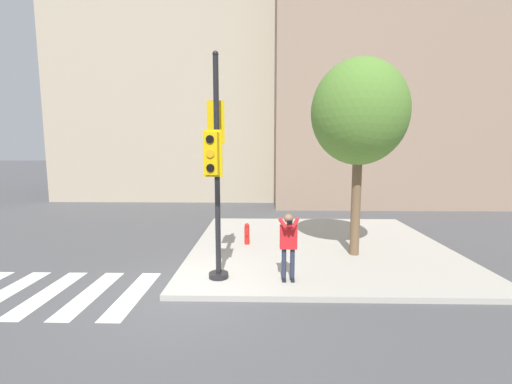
{
  "coord_description": "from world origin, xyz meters",
  "views": [
    {
      "loc": [
        1.71,
        -7.37,
        3.24
      ],
      "look_at": [
        1.52,
        0.72,
        2.2
      ],
      "focal_mm": 24.0,
      "sensor_mm": 36.0,
      "label": 1
    }
  ],
  "objects_px": {
    "street_tree": "(359,113)",
    "traffic_signal_pole": "(215,160)",
    "person_photographer": "(288,241)",
    "fire_hydrant": "(247,234)"
  },
  "relations": [
    {
      "from": "street_tree",
      "to": "fire_hydrant",
      "type": "bearing_deg",
      "value": 162.65
    },
    {
      "from": "traffic_signal_pole",
      "to": "street_tree",
      "type": "relative_size",
      "value": 0.94
    },
    {
      "from": "traffic_signal_pole",
      "to": "person_photographer",
      "type": "height_order",
      "value": "traffic_signal_pole"
    },
    {
      "from": "traffic_signal_pole",
      "to": "fire_hydrant",
      "type": "distance_m",
      "value": 3.88
    },
    {
      "from": "traffic_signal_pole",
      "to": "fire_hydrant",
      "type": "xyz_separation_m",
      "value": [
        0.58,
        2.92,
        -2.49
      ]
    },
    {
      "from": "traffic_signal_pole",
      "to": "street_tree",
      "type": "distance_m",
      "value": 4.43
    },
    {
      "from": "street_tree",
      "to": "traffic_signal_pole",
      "type": "bearing_deg",
      "value": -153.12
    },
    {
      "from": "person_photographer",
      "to": "street_tree",
      "type": "relative_size",
      "value": 0.29
    },
    {
      "from": "street_tree",
      "to": "fire_hydrant",
      "type": "distance_m",
      "value": 5.02
    },
    {
      "from": "person_photographer",
      "to": "street_tree",
      "type": "height_order",
      "value": "street_tree"
    }
  ]
}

